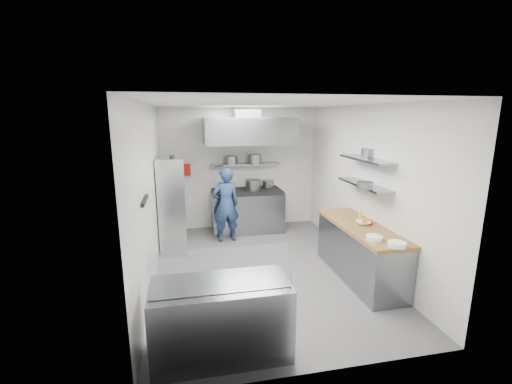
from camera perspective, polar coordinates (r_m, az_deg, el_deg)
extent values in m
plane|color=#49494B|center=(6.11, 1.16, -12.75)|extent=(5.00, 5.00, 0.00)
plane|color=silver|center=(5.52, 1.29, 14.51)|extent=(5.00, 5.00, 0.00)
cube|color=white|center=(8.07, -2.72, 3.94)|extent=(3.60, 2.80, 0.02)
cube|color=white|center=(3.36, 10.83, -8.90)|extent=(3.60, 2.80, 0.02)
cube|color=white|center=(5.55, -17.23, -0.64)|extent=(2.80, 5.00, 0.02)
cube|color=white|center=(6.29, 17.42, 0.88)|extent=(2.80, 5.00, 0.02)
cube|color=gray|center=(7.90, -1.48, -3.29)|extent=(1.60, 0.80, 0.90)
cube|color=black|center=(7.78, -1.50, 0.11)|extent=(1.57, 0.78, 0.06)
cylinder|color=slate|center=(7.66, -5.17, 0.85)|extent=(0.31, 0.31, 0.20)
cylinder|color=slate|center=(7.77, -0.45, 1.23)|extent=(0.36, 0.36, 0.24)
cylinder|color=slate|center=(8.10, 1.99, 1.40)|extent=(0.26, 0.26, 0.16)
cube|color=gray|center=(7.91, -1.83, 4.65)|extent=(1.60, 0.30, 0.04)
cylinder|color=slate|center=(7.79, -4.17, 5.32)|extent=(0.29, 0.29, 0.18)
cylinder|color=slate|center=(7.77, -0.21, 5.48)|extent=(0.29, 0.29, 0.22)
cube|color=gray|center=(7.43, -1.32, 10.18)|extent=(1.90, 1.15, 0.55)
cube|color=slate|center=(7.64, -1.65, 13.10)|extent=(0.55, 0.55, 0.24)
cube|color=red|center=(7.91, -11.65, 3.67)|extent=(0.22, 0.10, 0.26)
imported|color=navy|center=(7.18, -5.07, -2.15)|extent=(0.63, 0.46, 1.58)
cube|color=silver|center=(6.89, -13.76, -1.96)|extent=(0.50, 0.90, 1.85)
cube|color=white|center=(6.70, -13.77, -3.49)|extent=(0.16, 0.20, 0.18)
cube|color=yellow|center=(6.84, -13.92, 1.15)|extent=(0.15, 0.19, 0.17)
cylinder|color=black|center=(6.63, -13.75, 5.18)|extent=(0.10, 0.10, 0.18)
cube|color=black|center=(4.64, -18.06, -1.33)|extent=(0.04, 0.55, 0.05)
cube|color=gray|center=(5.92, 16.86, -9.75)|extent=(0.62, 2.00, 0.84)
cube|color=brown|center=(5.77, 17.14, -5.61)|extent=(0.65, 2.04, 0.06)
cylinder|color=white|center=(5.01, 22.43, -8.07)|extent=(0.24, 0.24, 0.06)
cylinder|color=white|center=(5.15, 19.10, -7.23)|extent=(0.23, 0.23, 0.06)
cylinder|color=#D0763A|center=(5.89, 18.06, -4.66)|extent=(0.18, 0.18, 0.06)
cylinder|color=yellow|center=(5.98, 17.01, -3.75)|extent=(0.05, 0.05, 0.18)
imported|color=white|center=(5.80, 17.38, -4.92)|extent=(0.28, 0.28, 0.06)
cube|color=gray|center=(5.94, 17.52, 1.19)|extent=(0.30, 1.30, 0.04)
cube|color=gray|center=(5.87, 17.79, 5.20)|extent=(0.30, 1.30, 0.04)
cylinder|color=slate|center=(5.54, 17.71, 1.11)|extent=(0.24, 0.24, 0.10)
cylinder|color=slate|center=(6.07, 18.23, 6.25)|extent=(0.24, 0.24, 0.14)
cube|color=gray|center=(4.04, -5.83, -20.34)|extent=(1.50, 0.70, 0.85)
cube|color=silver|center=(3.62, -5.86, -12.78)|extent=(1.47, 0.19, 0.42)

